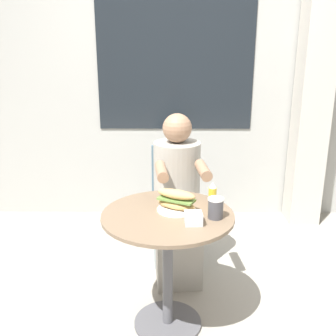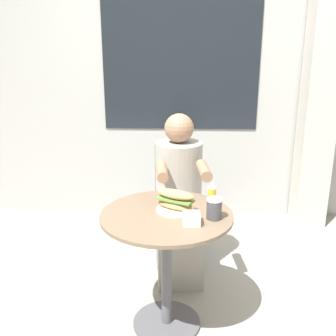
{
  "view_description": "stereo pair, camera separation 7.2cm",
  "coord_description": "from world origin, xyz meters",
  "px_view_note": "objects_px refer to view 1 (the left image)",
  "views": [
    {
      "loc": [
        0.02,
        -1.98,
        1.6
      ],
      "look_at": [
        0.0,
        0.2,
        0.92
      ],
      "focal_mm": 42.0,
      "sensor_mm": 36.0,
      "label": 1
    },
    {
      "loc": [
        0.09,
        -1.98,
        1.6
      ],
      "look_at": [
        0.0,
        0.2,
        0.92
      ],
      "focal_mm": 42.0,
      "sensor_mm": 36.0,
      "label": 2
    }
  ],
  "objects_px": {
    "seated_diner": "(177,209)",
    "sandwich_on_plate": "(176,201)",
    "cafe_table": "(168,245)",
    "drink_cup": "(216,208)",
    "condiment_bottle": "(212,195)",
    "diner_chair": "(175,191)"
  },
  "relations": [
    {
      "from": "seated_diner",
      "to": "sandwich_on_plate",
      "type": "relative_size",
      "value": 5.0
    },
    {
      "from": "sandwich_on_plate",
      "to": "drink_cup",
      "type": "xyz_separation_m",
      "value": [
        0.21,
        -0.1,
        0.0
      ]
    },
    {
      "from": "cafe_table",
      "to": "condiment_bottle",
      "type": "xyz_separation_m",
      "value": [
        0.25,
        0.1,
        0.26
      ]
    },
    {
      "from": "sandwich_on_plate",
      "to": "condiment_bottle",
      "type": "xyz_separation_m",
      "value": [
        0.21,
        0.05,
        0.02
      ]
    },
    {
      "from": "seated_diner",
      "to": "sandwich_on_plate",
      "type": "bearing_deg",
      "value": 82.64
    },
    {
      "from": "drink_cup",
      "to": "condiment_bottle",
      "type": "distance_m",
      "value": 0.16
    },
    {
      "from": "diner_chair",
      "to": "sandwich_on_plate",
      "type": "distance_m",
      "value": 0.88
    },
    {
      "from": "sandwich_on_plate",
      "to": "drink_cup",
      "type": "height_order",
      "value": "sandwich_on_plate"
    },
    {
      "from": "diner_chair",
      "to": "seated_diner",
      "type": "height_order",
      "value": "seated_diner"
    },
    {
      "from": "seated_diner",
      "to": "condiment_bottle",
      "type": "xyz_separation_m",
      "value": [
        0.19,
        -0.44,
        0.28
      ]
    },
    {
      "from": "drink_cup",
      "to": "condiment_bottle",
      "type": "xyz_separation_m",
      "value": [
        -0.0,
        0.15,
        0.01
      ]
    },
    {
      "from": "seated_diner",
      "to": "condiment_bottle",
      "type": "distance_m",
      "value": 0.55
    },
    {
      "from": "diner_chair",
      "to": "drink_cup",
      "type": "relative_size",
      "value": 7.66
    },
    {
      "from": "seated_diner",
      "to": "condiment_bottle",
      "type": "bearing_deg",
      "value": 107.68
    },
    {
      "from": "seated_diner",
      "to": "sandwich_on_plate",
      "type": "height_order",
      "value": "seated_diner"
    },
    {
      "from": "condiment_bottle",
      "to": "diner_chair",
      "type": "bearing_deg",
      "value": 104.53
    },
    {
      "from": "seated_diner",
      "to": "sandwich_on_plate",
      "type": "distance_m",
      "value": 0.56
    },
    {
      "from": "diner_chair",
      "to": "drink_cup",
      "type": "distance_m",
      "value": 1.0
    },
    {
      "from": "cafe_table",
      "to": "drink_cup",
      "type": "distance_m",
      "value": 0.36
    },
    {
      "from": "diner_chair",
      "to": "drink_cup",
      "type": "xyz_separation_m",
      "value": [
        0.21,
        -0.94,
        0.26
      ]
    },
    {
      "from": "seated_diner",
      "to": "sandwich_on_plate",
      "type": "xyz_separation_m",
      "value": [
        -0.01,
        -0.49,
        0.26
      ]
    },
    {
      "from": "diner_chair",
      "to": "sandwich_on_plate",
      "type": "relative_size",
      "value": 3.69
    }
  ]
}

